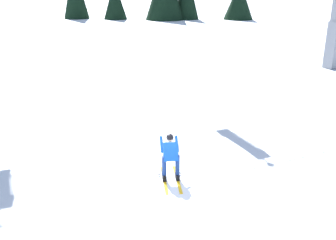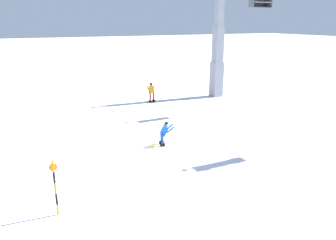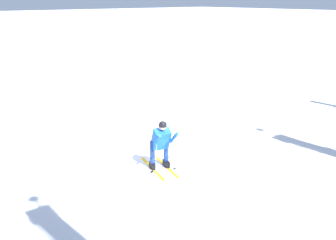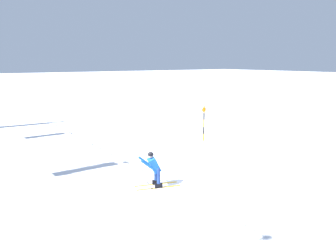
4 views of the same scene
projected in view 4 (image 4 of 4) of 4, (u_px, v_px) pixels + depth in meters
The scene contains 3 objects.
ground_plane at pixel (180, 184), 12.65m from camera, with size 260.00×260.00×0.00m, color white.
skier_carving_main at pixel (154, 167), 12.32m from camera, with size 1.03×1.75×1.47m.
trail_marker_pole at pixel (204, 122), 19.40m from camera, with size 0.07×0.28×2.11m.
Camera 4 is at (-9.60, 7.24, 4.67)m, focal length 35.31 mm.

